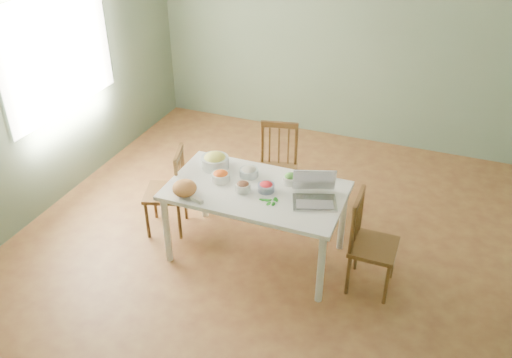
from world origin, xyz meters
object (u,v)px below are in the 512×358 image
at_px(bread_boule, 185,188).
at_px(laptop, 315,191).
at_px(chair_left, 165,191).
at_px(chair_far, 276,171).
at_px(chair_right, 374,245).
at_px(dining_table, 256,222).
at_px(bowl_squash, 215,161).

bearing_deg(bread_boule, laptop, 14.58).
xyz_separation_m(chair_left, bread_boule, (0.44, -0.36, 0.35)).
bearing_deg(chair_far, laptop, -64.94).
bearing_deg(chair_right, chair_far, 54.67).
distance_m(chair_left, bread_boule, 0.67).
bearing_deg(chair_far, dining_table, -96.48).
bearing_deg(chair_far, chair_right, -47.63).
bearing_deg(laptop, chair_left, 157.31).
height_order(chair_right, bread_boule, chair_right).
relative_size(chair_right, bread_boule, 4.27).
distance_m(bread_boule, bowl_squash, 0.51).
bearing_deg(bowl_squash, chair_left, -163.12).
height_order(chair_far, bread_boule, chair_far).
distance_m(chair_far, chair_left, 1.14).
xyz_separation_m(chair_right, laptop, (-0.53, 0.01, 0.40)).
distance_m(chair_left, bowl_squash, 0.62).
xyz_separation_m(dining_table, bread_boule, (-0.53, -0.31, 0.43)).
xyz_separation_m(chair_far, chair_left, (-0.88, -0.71, -0.02)).
height_order(chair_left, chair_right, chair_right).
relative_size(bread_boule, bowl_squash, 0.83).
bearing_deg(bread_boule, dining_table, 30.20).
height_order(chair_left, bread_boule, chair_left).
bearing_deg(chair_right, dining_table, 87.82).
xyz_separation_m(dining_table, bowl_squash, (-0.48, 0.20, 0.43)).
relative_size(chair_left, chair_right, 0.98).
height_order(chair_right, laptop, laptop).
height_order(dining_table, chair_far, chair_far).
height_order(dining_table, laptop, laptop).
xyz_separation_m(chair_far, laptop, (0.61, -0.80, 0.38)).
xyz_separation_m(chair_left, bowl_squash, (0.48, 0.15, 0.36)).
distance_m(chair_far, bowl_squash, 0.77).
bearing_deg(bowl_squash, bread_boule, -94.96).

